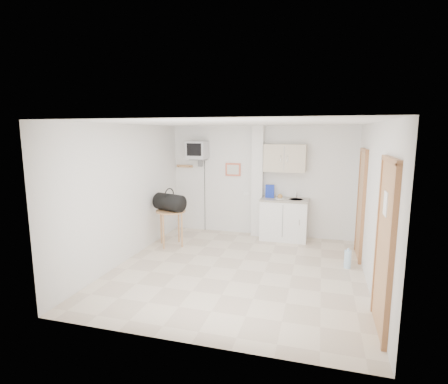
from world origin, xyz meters
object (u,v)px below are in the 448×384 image
(crt_television, at_px, (197,151))
(duffel_bag, at_px, (170,202))
(water_bottle, at_px, (348,259))
(round_table, at_px, (171,215))

(crt_television, xyz_separation_m, duffel_bag, (-0.21, -1.13, -1.00))
(crt_television, distance_m, water_bottle, 4.00)
(crt_television, distance_m, duffel_bag, 1.53)
(round_table, relative_size, water_bottle, 2.10)
(crt_television, bearing_deg, water_bottle, -23.44)
(round_table, distance_m, water_bottle, 3.54)
(crt_television, height_order, duffel_bag, crt_television)
(crt_television, bearing_deg, duffel_bag, -100.63)
(water_bottle, bearing_deg, crt_television, 156.56)
(crt_television, height_order, round_table, crt_television)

